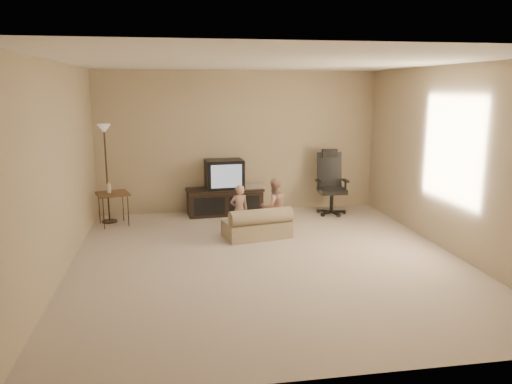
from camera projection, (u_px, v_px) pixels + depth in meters
floor at (267, 260)px, 6.50m from camera, size 5.50×5.50×0.00m
room_shell at (268, 143)px, 6.19m from camera, size 5.50×5.50×5.50m
tv_stand at (225, 192)px, 8.78m from camera, size 1.39×0.59×0.97m
office_chair at (331, 191)px, 8.83m from camera, size 0.56×0.58×1.13m
side_table at (112, 194)px, 8.05m from camera, size 0.60×0.60×0.72m
floor_lamp at (105, 151)px, 8.08m from camera, size 0.25×0.25×1.63m
child_sofa at (258, 225)px, 7.41m from camera, size 1.04×0.72×0.47m
toddler_left at (239, 210)px, 7.54m from camera, size 0.31×0.25×0.77m
toddler_right at (274, 207)px, 7.53m from camera, size 0.46×0.31×0.87m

